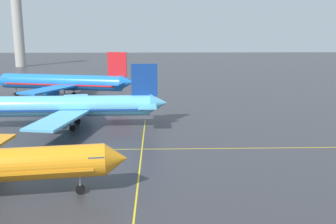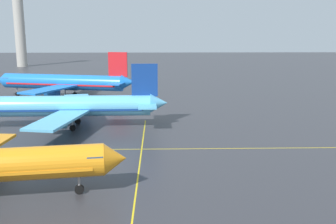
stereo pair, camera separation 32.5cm
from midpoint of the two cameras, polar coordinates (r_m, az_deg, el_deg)
The scene contains 4 objects.
airliner_second_row at distance 76.88m, azimuth -14.84°, elevation 0.80°, with size 39.38×34.05×12.27m.
airliner_third_row at distance 111.22m, azimuth -15.19°, elevation 4.23°, with size 40.82×34.71×12.80m.
taxiway_markings at distance 46.49m, azimuth -4.77°, elevation -11.58°, with size 110.47×72.85×0.01m.
control_tower at distance 214.56m, azimuth -21.29°, elevation 12.60°, with size 8.82×8.82×41.50m.
Camera 1 is at (2.30, -28.00, 18.54)m, focal length 41.52 mm.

